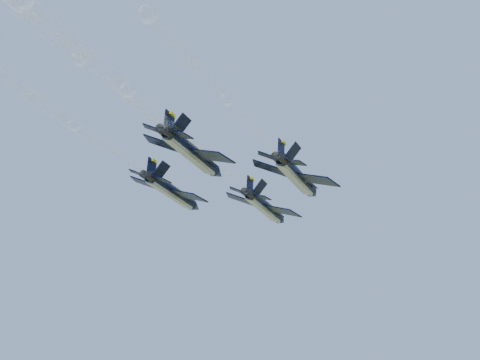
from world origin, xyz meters
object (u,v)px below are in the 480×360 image
(jet_left, at_px, (173,192))
(jet_slot, at_px, (193,153))
(jet_right, at_px, (297,177))
(jet_lead, at_px, (265,207))

(jet_left, height_order, jet_slot, same)
(jet_slot, bearing_deg, jet_right, 54.64)
(jet_right, bearing_deg, jet_lead, 128.70)
(jet_left, height_order, jet_right, same)
(jet_right, bearing_deg, jet_slot, -125.36)
(jet_left, relative_size, jet_right, 1.00)
(jet_lead, bearing_deg, jet_right, -51.30)
(jet_right, height_order, jet_slot, same)
(jet_left, relative_size, jet_slot, 1.00)
(jet_left, distance_m, jet_slot, 14.72)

